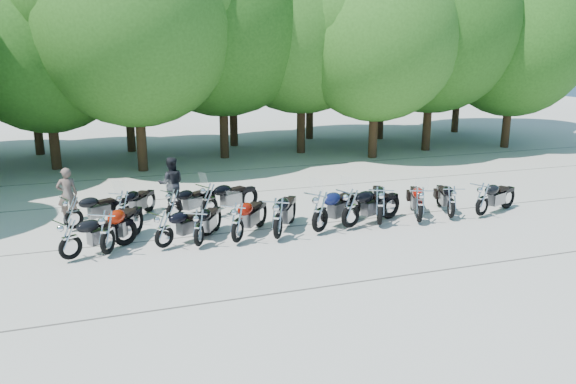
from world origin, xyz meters
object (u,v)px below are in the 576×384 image
object	(u,v)px
motorcycle_2	(164,229)
rider_0	(67,195)
motorcycle_0	(70,238)
rider_1	(171,184)
motorcycle_13	(123,206)
motorcycle_6	(320,210)
motorcycle_15	(209,199)
motorcycle_11	(483,198)
motorcycle_9	(420,204)
motorcycle_5	(278,217)
motorcycle_8	(380,205)
motorcycle_14	(173,204)
motorcycle_10	(452,201)
motorcycle_7	(351,207)
motorcycle_1	(107,231)
motorcycle_12	(73,212)
motorcycle_3	(199,227)
motorcycle_4	(237,222)

from	to	relation	value
motorcycle_2	rider_0	size ratio (longest dim) A/B	1.24
motorcycle_0	rider_1	xyz separation A→B (m)	(3.07, 4.04, 0.27)
motorcycle_13	rider_1	size ratio (longest dim) A/B	1.22
motorcycle_6	motorcycle_13	bearing A→B (deg)	30.00
motorcycle_15	motorcycle_11	bearing A→B (deg)	-133.99
motorcycle_0	motorcycle_9	bearing A→B (deg)	-120.88
motorcycle_2	motorcycle_6	bearing A→B (deg)	-122.73
motorcycle_5	motorcycle_15	world-z (taller)	motorcycle_5
motorcycle_8	motorcycle_11	size ratio (longest dim) A/B	1.09
motorcycle_14	motorcycle_2	bearing A→B (deg)	131.70
motorcycle_5	rider_0	size ratio (longest dim) A/B	1.44
motorcycle_8	motorcycle_9	size ratio (longest dim) A/B	1.07
motorcycle_15	rider_1	size ratio (longest dim) A/B	1.28
motorcycle_8	motorcycle_10	world-z (taller)	motorcycle_8
motorcycle_8	motorcycle_9	xyz separation A→B (m)	(1.29, -0.15, -0.05)
motorcycle_11	motorcycle_13	xyz separation A→B (m)	(-10.96, 2.75, -0.02)
motorcycle_2	rider_0	bearing A→B (deg)	4.09
motorcycle_6	motorcycle_10	bearing A→B (deg)	-123.59
motorcycle_14	rider_1	xyz separation A→B (m)	(0.13, 1.47, 0.31)
motorcycle_0	motorcycle_5	xyz separation A→B (m)	(5.50, -0.16, 0.07)
motorcycle_2	motorcycle_9	size ratio (longest dim) A/B	0.92
motorcycle_6	motorcycle_0	bearing A→B (deg)	56.23
motorcycle_7	motorcycle_10	xyz separation A→B (m)	(3.46, -0.07, -0.09)
motorcycle_0	motorcycle_2	size ratio (longest dim) A/B	1.05
motorcycle_6	motorcycle_15	size ratio (longest dim) A/B	1.11
motorcycle_1	motorcycle_11	distance (m)	11.49
motorcycle_1	rider_0	bearing A→B (deg)	-45.90
rider_0	rider_1	bearing A→B (deg)	177.42
motorcycle_2	motorcycle_11	world-z (taller)	motorcycle_11
motorcycle_6	motorcycle_10	world-z (taller)	motorcycle_6
motorcycle_13	motorcycle_7	bearing A→B (deg)	-168.65
motorcycle_0	motorcycle_6	world-z (taller)	motorcycle_6
motorcycle_8	motorcycle_11	world-z (taller)	motorcycle_8
motorcycle_2	motorcycle_6	size ratio (longest dim) A/B	0.83
motorcycle_0	motorcycle_10	xyz separation A→B (m)	(11.33, 0.03, -0.02)
motorcycle_7	motorcycle_12	size ratio (longest dim) A/B	1.18
motorcycle_10	motorcycle_14	world-z (taller)	motorcycle_10
motorcycle_6	motorcycle_10	distance (m)	4.48
motorcycle_2	motorcycle_9	distance (m)	7.76
motorcycle_8	motorcycle_14	world-z (taller)	motorcycle_8
motorcycle_2	motorcycle_10	xyz separation A→B (m)	(8.96, -0.10, 0.01)
motorcycle_0	motorcycle_5	bearing A→B (deg)	-122.25
motorcycle_7	motorcycle_0	bearing A→B (deg)	69.44
motorcycle_8	motorcycle_9	world-z (taller)	motorcycle_8
motorcycle_3	motorcycle_1	bearing A→B (deg)	25.54
motorcycle_3	rider_1	xyz separation A→B (m)	(-0.22, 4.07, 0.30)
motorcycle_7	motorcycle_13	xyz separation A→B (m)	(-6.43, 2.56, -0.09)
motorcycle_1	motorcycle_13	size ratio (longest dim) A/B	1.12
motorcycle_3	motorcycle_4	world-z (taller)	motorcycle_4
motorcycle_2	motorcycle_5	bearing A→B (deg)	-126.46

